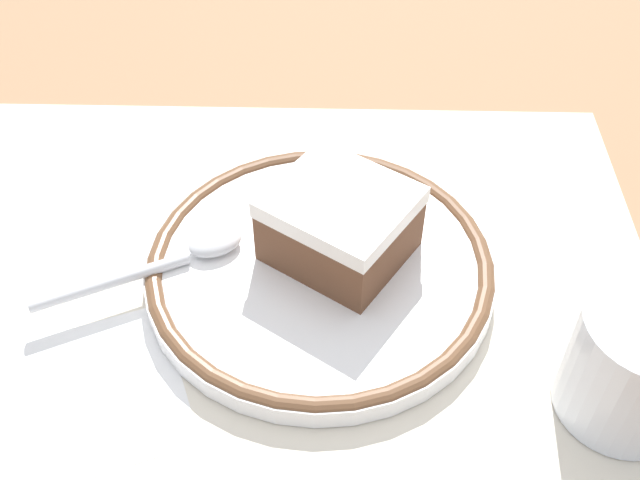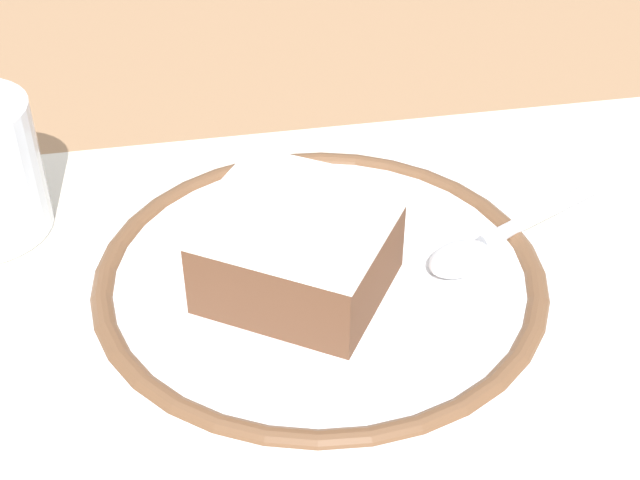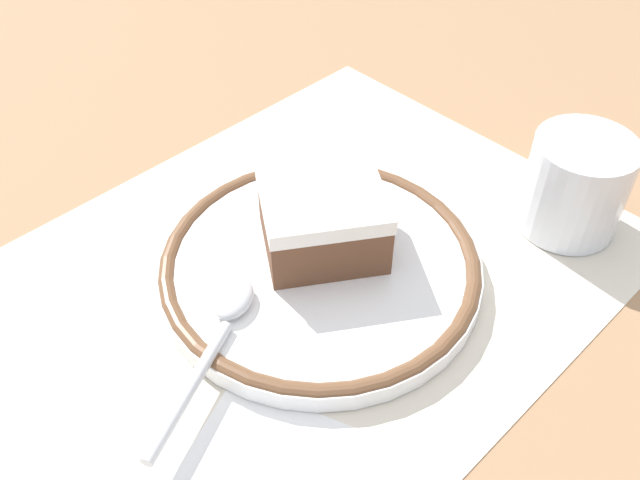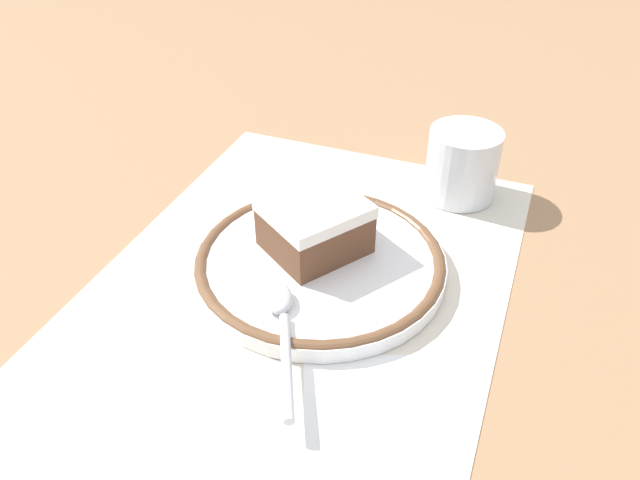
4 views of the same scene
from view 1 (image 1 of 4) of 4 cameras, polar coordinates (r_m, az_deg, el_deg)
name	(u,v)px [view 1 (image 1 of 4)]	position (r m, az deg, el deg)	size (l,w,h in m)	color
ground_plane	(273,266)	(0.52, -3.49, -1.92)	(2.40, 2.40, 0.00)	#9E7551
placemat	(273,265)	(0.51, -3.49, -1.86)	(0.50, 0.35, 0.00)	beige
plate	(320,267)	(0.50, 0.00, -2.02)	(0.23, 0.23, 0.02)	white
cake_slice	(340,222)	(0.49, 1.49, 1.34)	(0.11, 0.11, 0.05)	brown
spoon	(175,260)	(0.50, -10.70, -1.50)	(0.13, 0.07, 0.01)	silver
cup	(634,369)	(0.45, 22.24, -8.85)	(0.07, 0.07, 0.07)	silver
napkin	(84,395)	(0.47, -17.11, -10.92)	(0.11, 0.11, 0.00)	white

